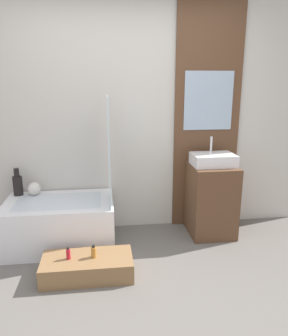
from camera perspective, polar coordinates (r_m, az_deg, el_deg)
The scene contains 12 objects.
ground_plane at distance 2.67m, azimuth 0.07°, elevation -24.04°, with size 12.00×12.00×0.00m, color #605B56.
wall_tiled_back at distance 3.67m, azimuth -3.11°, elevation 9.00°, with size 4.20×0.06×2.60m, color beige.
wall_wood_accent at distance 3.79m, azimuth 10.96°, elevation 9.11°, with size 0.75×0.04×2.60m.
bathtub at distance 3.57m, azimuth -14.37°, elevation -9.23°, with size 1.10×0.70×0.49m.
glass_shower_screen at distance 3.22m, azimuth -6.18°, elevation 2.96°, with size 0.01×0.48×1.06m, color silver.
wooden_step_bench at distance 3.06m, azimuth -9.80°, elevation -16.57°, with size 0.79×0.38×0.18m, color olive.
vanity_cabinet at distance 3.74m, azimuth 11.57°, elevation -5.42°, with size 0.48×0.51×0.79m, color brown.
sink at distance 3.61m, azimuth 11.95°, elevation 1.45°, with size 0.45×0.33×0.30m.
vase_tall_dark at distance 3.76m, azimuth -21.14°, elevation -2.65°, with size 0.10×0.10×0.30m.
vase_round_light at distance 3.72m, azimuth -18.57°, elevation -3.43°, with size 0.14×0.14×0.14m, color silver.
bottle_soap_primary at distance 3.01m, azimuth -13.04°, elevation -14.34°, with size 0.04×0.04×0.11m.
bottle_soap_secondary at distance 2.99m, azimuth -8.75°, elevation -14.23°, with size 0.05×0.05×0.12m.
Camera 1 is at (-0.26, -2.06, 1.68)m, focal length 35.00 mm.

